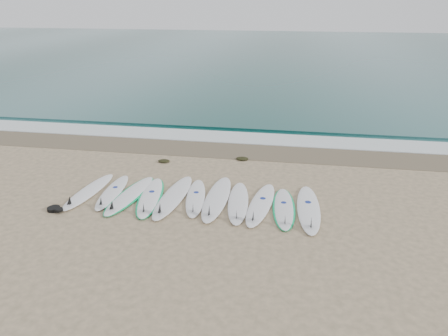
% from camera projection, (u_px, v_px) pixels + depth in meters
% --- Properties ---
extents(ground, '(120.00, 120.00, 0.00)m').
position_uv_depth(ground, '(195.00, 200.00, 11.47)').
color(ground, '#9F8867').
extents(ocean, '(120.00, 55.00, 0.03)m').
position_uv_depth(ocean, '(275.00, 53.00, 41.25)').
color(ocean, '#1C5150').
rests_on(ocean, ground).
extents(wet_sand_band, '(120.00, 1.80, 0.01)m').
position_uv_depth(wet_sand_band, '(222.00, 150.00, 15.23)').
color(wet_sand_band, brown).
rests_on(wet_sand_band, ground).
extents(foam_band, '(120.00, 1.40, 0.04)m').
position_uv_depth(foam_band, '(229.00, 137.00, 16.51)').
color(foam_band, silver).
rests_on(foam_band, ground).
extents(wave_crest, '(120.00, 1.00, 0.10)m').
position_uv_depth(wave_crest, '(235.00, 126.00, 17.87)').
color(wave_crest, '#1C5150').
rests_on(wave_crest, ground).
extents(surfboard_0, '(0.72, 2.53, 0.32)m').
position_uv_depth(surfboard_0, '(88.00, 192.00, 11.82)').
color(surfboard_0, white).
rests_on(surfboard_0, ground).
extents(surfboard_1, '(0.65, 2.36, 0.30)m').
position_uv_depth(surfboard_1, '(112.00, 192.00, 11.79)').
color(surfboard_1, white).
rests_on(surfboard_1, ground).
extents(surfboard_2, '(0.91, 2.66, 0.33)m').
position_uv_depth(surfboard_2, '(129.00, 195.00, 11.63)').
color(surfboard_2, white).
rests_on(surfboard_2, ground).
extents(surfboard_3, '(1.00, 2.59, 0.32)m').
position_uv_depth(surfboard_3, '(150.00, 197.00, 11.52)').
color(surfboard_3, white).
rests_on(surfboard_3, ground).
extents(surfboard_4, '(0.71, 2.84, 0.36)m').
position_uv_depth(surfboard_4, '(172.00, 197.00, 11.49)').
color(surfboard_4, white).
rests_on(surfboard_4, ground).
extents(surfboard_5, '(0.86, 2.41, 0.30)m').
position_uv_depth(surfboard_5, '(195.00, 198.00, 11.47)').
color(surfboard_5, white).
rests_on(surfboard_5, ground).
extents(surfboard_6, '(0.60, 2.85, 0.36)m').
position_uv_depth(surfboard_6, '(216.00, 199.00, 11.40)').
color(surfboard_6, white).
rests_on(surfboard_6, ground).
extents(surfboard_7, '(0.77, 2.56, 0.32)m').
position_uv_depth(surfboard_7, '(238.00, 203.00, 11.19)').
color(surfboard_7, white).
rests_on(surfboard_7, ground).
extents(surfboard_8, '(0.80, 2.65, 0.33)m').
position_uv_depth(surfboard_8, '(260.00, 205.00, 11.08)').
color(surfboard_8, white).
rests_on(surfboard_8, ground).
extents(surfboard_9, '(0.73, 2.40, 0.30)m').
position_uv_depth(surfboard_9, '(284.00, 208.00, 10.92)').
color(surfboard_9, white).
rests_on(surfboard_9, ground).
extents(surfboard_10, '(0.69, 2.76, 0.35)m').
position_uv_depth(surfboard_10, '(309.00, 209.00, 10.84)').
color(surfboard_10, white).
rests_on(surfboard_10, ground).
extents(seaweed_near, '(0.38, 0.30, 0.07)m').
position_uv_depth(seaweed_near, '(164.00, 161.00, 14.09)').
color(seaweed_near, black).
rests_on(seaweed_near, ground).
extents(seaweed_far, '(0.41, 0.32, 0.08)m').
position_uv_depth(seaweed_far, '(242.00, 159.00, 14.28)').
color(seaweed_far, black).
rests_on(seaweed_far, ground).
extents(leash_coil, '(0.46, 0.36, 0.11)m').
position_uv_depth(leash_coil, '(55.00, 209.00, 10.88)').
color(leash_coil, black).
rests_on(leash_coil, ground).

